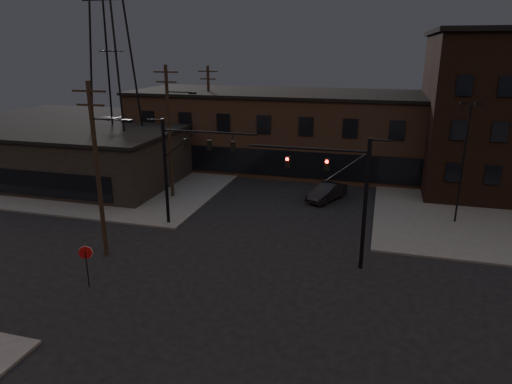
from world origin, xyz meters
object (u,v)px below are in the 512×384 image
(stop_sign, at_px, (86,257))
(parked_car_lot_b, at_px, (510,189))
(traffic_signal_far, at_px, (181,161))
(car_crossing, at_px, (327,192))
(traffic_signal_near, at_px, (346,189))
(parked_car_lot_a, at_px, (503,185))

(stop_sign, xyz_separation_m, parked_car_lot_b, (26.43, 23.69, -0.98))
(traffic_signal_far, distance_m, car_crossing, 13.77)
(traffic_signal_near, xyz_separation_m, car_crossing, (-2.50, 12.43, -4.19))
(traffic_signal_far, distance_m, parked_car_lot_b, 28.93)
(traffic_signal_far, relative_size, stop_sign, 3.23)
(traffic_signal_near, xyz_separation_m, stop_sign, (-13.36, -6.49, -3.09))
(traffic_signal_far, xyz_separation_m, parked_car_lot_a, (24.81, 14.80, -4.12))
(parked_car_lot_b, bearing_deg, car_crossing, 132.35)
(car_crossing, bearing_deg, stop_sign, -94.98)
(parked_car_lot_a, height_order, car_crossing, parked_car_lot_a)
(traffic_signal_far, distance_m, parked_car_lot_a, 29.18)
(traffic_signal_near, relative_size, traffic_signal_far, 1.00)
(stop_sign, bearing_deg, traffic_signal_far, 82.68)
(parked_car_lot_a, distance_m, parked_car_lot_b, 1.14)
(stop_sign, distance_m, parked_car_lot_b, 35.50)
(traffic_signal_far, distance_m, stop_sign, 10.55)
(parked_car_lot_b, bearing_deg, traffic_signal_far, 143.89)
(traffic_signal_far, height_order, parked_car_lot_a, traffic_signal_far)
(stop_sign, height_order, parked_car_lot_a, stop_sign)
(traffic_signal_near, relative_size, stop_sign, 3.23)
(stop_sign, distance_m, parked_car_lot_a, 36.00)
(traffic_signal_near, height_order, parked_car_lot_b, traffic_signal_near)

